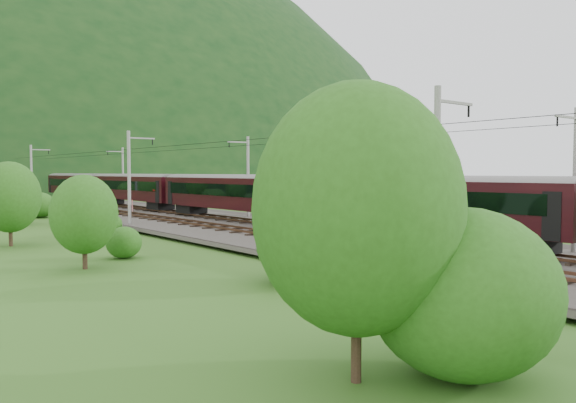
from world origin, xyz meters
TOP-DOWN VIEW (x-y plane):
  - ground at (0.00, 0.00)m, footprint 600.00×600.00m
  - railbed at (0.00, 10.00)m, footprint 14.00×220.00m
  - track_left at (-2.40, 10.00)m, footprint 2.40×220.00m
  - track_right at (2.40, 10.00)m, footprint 2.40×220.00m
  - catenary_left at (-6.12, 32.00)m, footprint 2.54×192.28m
  - catenary_right at (6.12, 32.00)m, footprint 2.54×192.28m
  - overhead_wires at (0.00, 10.00)m, footprint 4.83×198.00m
  - train at (2.40, 29.13)m, footprint 2.80×156.53m
  - hazard_post_near at (0.04, 46.16)m, footprint 0.14×0.14m
  - hazard_post_far at (0.37, 65.98)m, footprint 0.16×0.16m
  - signal at (-3.88, 53.11)m, footprint 0.24×0.24m
  - vegetation_left at (-13.66, 20.34)m, footprint 11.34×145.71m
  - vegetation_right at (12.40, 6.62)m, footprint 6.53×105.46m

SIDE VIEW (x-z plane):
  - ground at x=0.00m, z-range 0.00..0.00m
  - railbed at x=0.00m, z-range 0.00..0.30m
  - track_left at x=-2.40m, z-range 0.24..0.51m
  - track_right at x=2.40m, z-range 0.24..0.51m
  - hazard_post_near at x=0.04m, z-range 0.30..1.63m
  - hazard_post_far at x=0.37m, z-range 0.30..1.79m
  - vegetation_right at x=12.40m, z-range -0.18..3.04m
  - signal at x=-3.88m, z-range 0.49..2.70m
  - vegetation_left at x=-13.66m, z-range -1.03..5.74m
  - train at x=2.40m, z-range 0.92..5.78m
  - catenary_left at x=-6.12m, z-range 0.50..8.50m
  - catenary_right at x=6.12m, z-range 0.50..8.50m
  - overhead_wires at x=0.00m, z-range 7.08..7.12m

